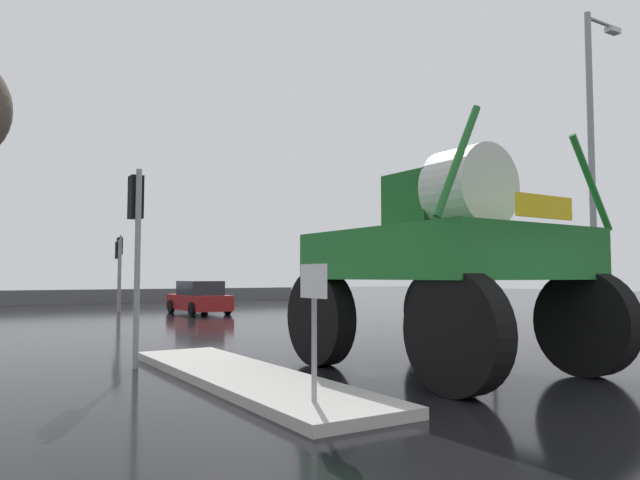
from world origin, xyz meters
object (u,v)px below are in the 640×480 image
oversize_sprayer (445,260)px  sedan_ahead (199,298)px  traffic_signal_near_left (136,223)px  traffic_signal_far_right (120,256)px  traffic_signal_far_left (118,259)px  streetlight_near_right (593,158)px  traffic_signal_near_right (488,244)px  lane_arrow_sign (314,306)px

oversize_sprayer → sedan_ahead: oversize_sprayer is taller
traffic_signal_near_left → traffic_signal_far_right: size_ratio=1.01×
oversize_sprayer → traffic_signal_far_left: oversize_sprayer is taller
streetlight_near_right → traffic_signal_far_right: bearing=113.2°
traffic_signal_near_right → oversize_sprayer: bearing=-145.0°
sedan_ahead → traffic_signal_near_right: 15.31m
traffic_signal_near_right → traffic_signal_near_left: bearing=-180.0°
traffic_signal_far_left → sedan_ahead: bearing=-50.9°
lane_arrow_sign → oversize_sprayer: size_ratio=0.31×
lane_arrow_sign → traffic_signal_near_right: traffic_signal_near_right is taller
lane_arrow_sign → streetlight_near_right: (11.52, 3.58, 3.76)m
lane_arrow_sign → traffic_signal_near_left: bearing=100.9°
lane_arrow_sign → traffic_signal_far_left: bearing=82.9°
oversize_sprayer → traffic_signal_near_left: bearing=52.6°
traffic_signal_far_left → traffic_signal_near_left: bearing=-101.9°
lane_arrow_sign → oversize_sprayer: (3.81, 1.58, 0.68)m
oversize_sprayer → traffic_signal_near_left: (-4.78, 3.47, 0.74)m
lane_arrow_sign → traffic_signal_near_right: 10.21m
traffic_signal_near_right → traffic_signal_far_left: size_ratio=1.02×
sedan_ahead → streetlight_near_right: size_ratio=0.44×
traffic_signal_near_left → traffic_signal_far_right: (3.95, 18.45, -0.03)m
traffic_signal_near_left → traffic_signal_far_right: 18.87m
sedan_ahead → traffic_signal_far_right: (-2.82, 3.56, 2.03)m
traffic_signal_near_left → traffic_signal_far_right: bearing=77.9°
traffic_signal_near_left → streetlight_near_right: size_ratio=0.40×
lane_arrow_sign → traffic_signal_far_right: 23.73m
traffic_signal_far_right → traffic_signal_near_left: bearing=-102.1°
streetlight_near_right → traffic_signal_near_left: bearing=173.3°
traffic_signal_near_left → sedan_ahead: bearing=65.6°
lane_arrow_sign → traffic_signal_near_left: size_ratio=0.46×
oversize_sprayer → traffic_signal_far_right: oversize_sprayer is taller
oversize_sprayer → sedan_ahead: (1.99, 18.37, -1.31)m
traffic_signal_far_right → traffic_signal_near_right: bearing=-72.5°
sedan_ahead → traffic_signal_far_right: size_ratio=1.11×
oversize_sprayer → traffic_signal_far_right: size_ratio=1.47×
sedan_ahead → traffic_signal_near_right: size_ratio=1.14×
lane_arrow_sign → traffic_signal_near_left: 5.34m
traffic_signal_near_left → traffic_signal_far_left: bearing=78.1°
traffic_signal_far_right → sedan_ahead: bearing=-51.6°
lane_arrow_sign → streetlight_near_right: 12.64m
traffic_signal_near_right → traffic_signal_far_right: traffic_signal_far_right is taller
traffic_signal_near_right → traffic_signal_far_left: (-5.87, 18.45, -0.06)m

